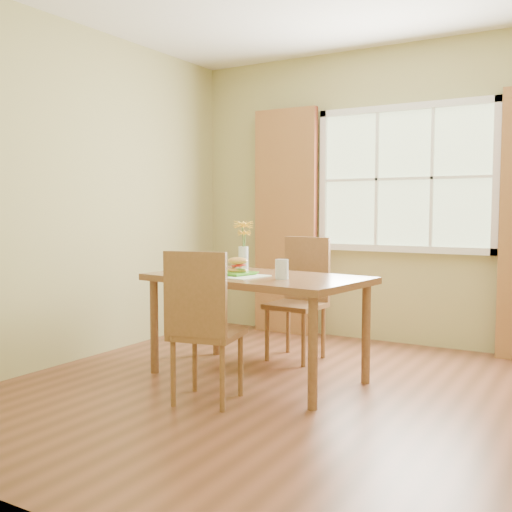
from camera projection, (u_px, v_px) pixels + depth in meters
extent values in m
cube|color=brown|center=(314.00, 401.00, 3.86)|extent=(4.20, 3.80, 0.02)
cube|color=tan|center=(405.00, 196.00, 5.40)|extent=(4.20, 0.02, 2.70)
cube|color=tan|center=(89.00, 173.00, 2.12)|extent=(4.20, 0.02, 2.70)
cube|color=tan|center=(78.00, 194.00, 4.83)|extent=(0.02, 3.80, 2.70)
cube|color=#AABD8F|center=(404.00, 179.00, 5.36)|extent=(1.50, 0.02, 1.20)
cube|color=white|center=(405.00, 107.00, 5.29)|extent=(1.62, 0.04, 0.06)
cube|color=white|center=(402.00, 249.00, 5.39)|extent=(1.62, 0.04, 0.06)
cube|color=white|center=(323.00, 181.00, 5.73)|extent=(0.06, 0.04, 1.32)
cube|color=white|center=(497.00, 176.00, 4.94)|extent=(0.06, 0.04, 1.32)
cube|color=white|center=(404.00, 179.00, 5.34)|extent=(1.50, 0.03, 0.02)
cube|color=#602616|center=(286.00, 222.00, 5.89)|extent=(0.65, 0.08, 2.20)
cube|color=brown|center=(257.00, 279.00, 4.31)|extent=(1.63, 1.03, 0.05)
cylinder|color=brown|center=(154.00, 326.00, 4.47)|extent=(0.06, 0.06, 0.70)
cylinder|color=brown|center=(313.00, 353.00, 3.64)|extent=(0.06, 0.06, 0.70)
cylinder|color=brown|center=(217.00, 313.00, 5.04)|extent=(0.06, 0.06, 0.70)
cylinder|color=brown|center=(366.00, 334.00, 4.21)|extent=(0.06, 0.06, 0.70)
cube|color=brown|center=(208.00, 334.00, 3.80)|extent=(0.48, 0.48, 0.04)
cube|color=brown|center=(195.00, 294.00, 3.60)|extent=(0.40, 0.12, 0.52)
cylinder|color=brown|center=(173.00, 374.00, 3.71)|extent=(0.03, 0.03, 0.41)
cylinder|color=brown|center=(222.00, 378.00, 3.61)|extent=(0.03, 0.03, 0.41)
cylinder|color=brown|center=(195.00, 361.00, 4.02)|extent=(0.03, 0.03, 0.41)
cylinder|color=brown|center=(241.00, 365.00, 3.92)|extent=(0.03, 0.03, 0.41)
cube|color=brown|center=(296.00, 306.00, 4.86)|extent=(0.43, 0.43, 0.04)
cube|color=brown|center=(307.00, 269.00, 5.00)|extent=(0.42, 0.06, 0.53)
cylinder|color=brown|center=(267.00, 335.00, 4.83)|extent=(0.04, 0.04, 0.42)
cylinder|color=brown|center=(303.00, 340.00, 4.65)|extent=(0.04, 0.04, 0.42)
cylinder|color=brown|center=(288.00, 328.00, 5.11)|extent=(0.04, 0.04, 0.42)
cylinder|color=brown|center=(323.00, 333.00, 4.93)|extent=(0.04, 0.04, 0.42)
cube|color=beige|center=(233.00, 276.00, 4.26)|extent=(0.48, 0.38, 0.01)
cube|color=#58BC2F|center=(236.00, 274.00, 4.30)|extent=(0.27, 0.27, 0.01)
ellipsoid|color=gold|center=(237.00, 270.00, 4.30)|extent=(0.17, 0.13, 0.04)
ellipsoid|color=#4C8C2D|center=(241.00, 269.00, 4.26)|extent=(0.08, 0.06, 0.01)
cylinder|color=red|center=(237.00, 266.00, 4.30)|extent=(0.08, 0.08, 0.01)
cylinder|color=red|center=(240.00, 265.00, 4.29)|extent=(0.08, 0.08, 0.01)
ellipsoid|color=gold|center=(238.00, 261.00, 4.29)|extent=(0.17, 0.13, 0.05)
cylinder|color=silver|center=(282.00, 269.00, 4.07)|extent=(0.09, 0.09, 0.13)
cylinder|color=silver|center=(282.00, 271.00, 4.07)|extent=(0.08, 0.08, 0.11)
cylinder|color=silver|center=(243.00, 259.00, 4.60)|extent=(0.08, 0.08, 0.19)
cylinder|color=silver|center=(243.00, 265.00, 4.60)|extent=(0.07, 0.07, 0.09)
cylinder|color=#3D7028|center=(243.00, 248.00, 4.59)|extent=(0.01, 0.01, 0.36)
cylinder|color=#3D7028|center=(244.00, 252.00, 4.58)|extent=(0.01, 0.01, 0.29)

